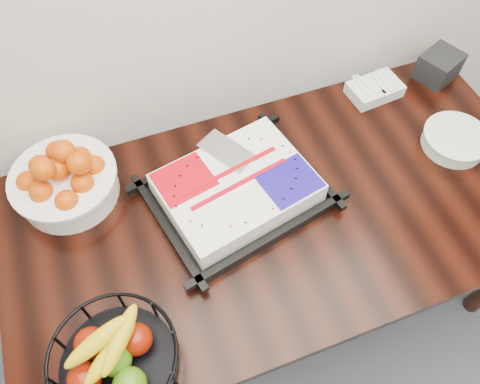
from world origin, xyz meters
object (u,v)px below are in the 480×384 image
object	(u,v)px
table	(282,221)
napkin_box	(439,66)
tangerine_bowl	(63,177)
fruit_basket	(115,359)
cake_tray	(237,190)
plate_stack	(455,140)

from	to	relation	value
table	napkin_box	xyz separation A→B (m)	(0.80, 0.35, 0.14)
tangerine_bowl	napkin_box	bearing A→B (deg)	2.08
table	fruit_basket	size ratio (longest dim) A/B	5.48
napkin_box	cake_tray	bearing A→B (deg)	-164.29
cake_tray	fruit_basket	world-z (taller)	fruit_basket
table	fruit_basket	bearing A→B (deg)	-153.50
tangerine_bowl	napkin_box	xyz separation A→B (m)	(1.44, 0.05, -0.04)
cake_tray	tangerine_bowl	size ratio (longest dim) A/B	1.77
table	fruit_basket	xyz separation A→B (m)	(-0.61, -0.30, 0.16)
table	napkin_box	size ratio (longest dim) A/B	12.26
tangerine_bowl	cake_tray	bearing A→B (deg)	-22.56
fruit_basket	cake_tray	bearing A→B (deg)	39.48
table	cake_tray	bearing A→B (deg)	146.52
tangerine_bowl	napkin_box	size ratio (longest dim) A/B	2.30
tangerine_bowl	fruit_basket	bearing A→B (deg)	-86.94
fruit_basket	napkin_box	size ratio (longest dim) A/B	2.24
fruit_basket	plate_stack	world-z (taller)	fruit_basket
tangerine_bowl	fruit_basket	distance (m)	0.60
cake_tray	napkin_box	distance (m)	0.97
table	cake_tray	size ratio (longest dim) A/B	3.00
table	cake_tray	xyz separation A→B (m)	(-0.13, 0.09, 0.14)
cake_tray	napkin_box	xyz separation A→B (m)	(0.93, 0.26, 0.00)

